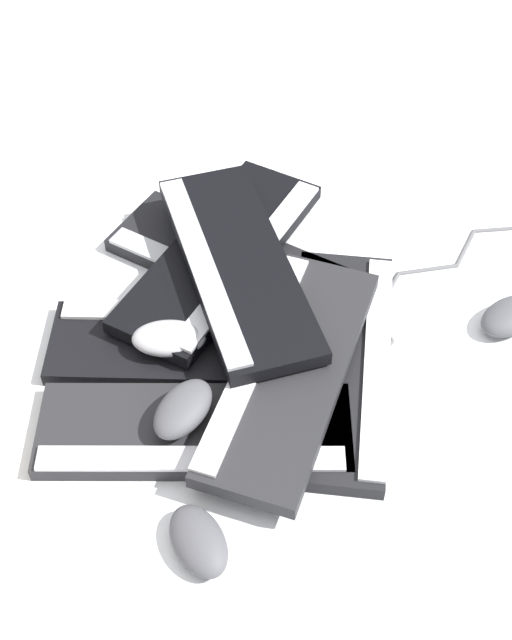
{
  "coord_description": "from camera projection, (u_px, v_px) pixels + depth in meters",
  "views": [
    {
      "loc": [
        0.19,
        -0.88,
        1.05
      ],
      "look_at": [
        0.06,
        0.01,
        0.04
      ],
      "focal_mm": 50.0,
      "sensor_mm": 36.0,
      "label": 1
    }
  ],
  "objects": [
    {
      "name": "keyboard_5",
      "position": [
        221.0,
        255.0,
        1.44
      ],
      "size": [
        0.29,
        0.46,
        0.03
      ],
      "color": "black",
      "rests_on": "keyboard_1"
    },
    {
      "name": "ground_plane",
      "position": [
        218.0,
        339.0,
        1.38
      ],
      "size": [
        3.2,
        3.2,
        0.0
      ],
      "primitive_type": "plane",
      "color": "white"
    },
    {
      "name": "cable_0",
      "position": [
        377.0,
        326.0,
        1.39
      ],
      "size": [
        0.61,
        0.63,
        0.01
      ],
      "color": "#59595B",
      "rests_on": "ground"
    },
    {
      "name": "keyboard_0",
      "position": [
        340.0,
        363.0,
        1.33
      ],
      "size": [
        0.16,
        0.44,
        0.03
      ],
      "color": "black",
      "rests_on": "ground"
    },
    {
      "name": "keyboard_6",
      "position": [
        236.0,
        265.0,
        1.38
      ],
      "size": [
        0.33,
        0.46,
        0.03
      ],
      "color": "black",
      "rests_on": "keyboard_5"
    },
    {
      "name": "mouse_0",
      "position": [
        199.0,
        541.0,
        1.13
      ],
      "size": [
        0.12,
        0.13,
        0.04
      ],
      "primitive_type": "ellipsoid",
      "rotation": [
        0.0,
        0.0,
        5.33
      ],
      "color": "#4C4C51",
      "rests_on": "ground"
    },
    {
      "name": "mouse_2",
      "position": [
        169.0,
        338.0,
        1.32
      ],
      "size": [
        0.12,
        0.08,
        0.04
      ],
      "primitive_type": "ellipsoid",
      "rotation": [
        0.0,
        0.0,
        3.31
      ],
      "color": "#B7B7BC",
      "rests_on": "keyboard_2"
    },
    {
      "name": "mouse_1",
      "position": [
        183.0,
        409.0,
        1.23
      ],
      "size": [
        0.1,
        0.13,
        0.04
      ],
      "primitive_type": "ellipsoid",
      "rotation": [
        0.0,
        0.0,
        4.34
      ],
      "color": "#4C4C51",
      "rests_on": "keyboard_3"
    },
    {
      "name": "keyboard_2",
      "position": [
        195.0,
        344.0,
        1.36
      ],
      "size": [
        0.46,
        0.2,
        0.03
      ],
      "color": "black",
      "rests_on": "ground"
    },
    {
      "name": "mouse_3",
      "position": [
        510.0,
        316.0,
        1.39
      ],
      "size": [
        0.12,
        0.12,
        0.04
      ],
      "primitive_type": "ellipsoid",
      "rotation": [
        0.0,
        0.0,
        3.92
      ],
      "color": "#4C4C51",
      "rests_on": "ground"
    },
    {
      "name": "keyboard_3",
      "position": [
        193.0,
        432.0,
        1.25
      ],
      "size": [
        0.46,
        0.21,
        0.03
      ],
      "color": "#232326",
      "rests_on": "ground"
    },
    {
      "name": "keyboard_4",
      "position": [
        289.0,
        371.0,
        1.28
      ],
      "size": [
        0.23,
        0.46,
        0.03
      ],
      "color": "#232326",
      "rests_on": "keyboard_0"
    },
    {
      "name": "keyboard_1",
      "position": [
        238.0,
        266.0,
        1.47
      ],
      "size": [
        0.46,
        0.3,
        0.03
      ],
      "color": "black",
      "rests_on": "ground"
    }
  ]
}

